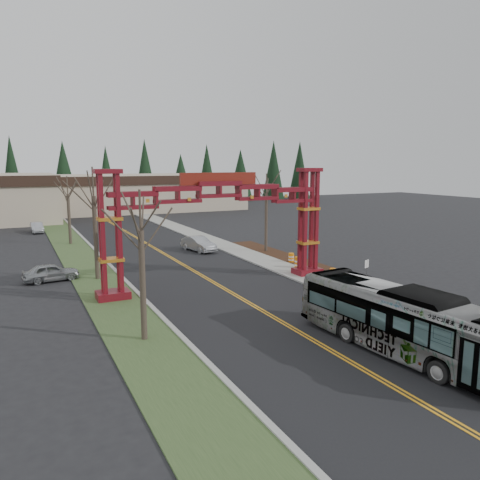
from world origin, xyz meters
TOP-DOWN VIEW (x-y plane):
  - ground at (0.00, 0.00)m, footprint 200.00×200.00m
  - road at (0.00, 25.00)m, footprint 12.00×110.00m
  - lane_line_left at (-0.12, 25.00)m, footprint 0.12×100.00m
  - lane_line_right at (0.12, 25.00)m, footprint 0.12×100.00m
  - curb_right at (6.15, 25.00)m, footprint 0.30×110.00m
  - sidewalk_right at (7.60, 25.00)m, footprint 2.60×110.00m
  - landscape_strip at (10.20, 10.00)m, footprint 2.60×50.00m
  - grass_median at (-8.00, 25.00)m, footprint 4.00×110.00m
  - curb_left at (-6.15, 25.00)m, footprint 0.30×110.00m
  - gateway_arch at (0.00, 18.00)m, footprint 18.20×1.60m
  - retail_building_east at (10.00, 79.95)m, footprint 38.00×20.30m
  - conifer_treeline at (0.25, 92.00)m, footprint 116.10×5.60m
  - transit_bus at (2.90, 2.50)m, footprint 3.87×12.09m
  - silver_sedan at (3.75, 32.15)m, footprint 2.64×5.01m
  - parked_car_near_a at (-11.41, 25.28)m, footprint 4.42×2.19m
  - parked_car_far_a at (-11.00, 54.42)m, footprint 1.63×4.24m
  - bare_tree_median_near at (-8.00, 9.64)m, footprint 3.19×3.19m
  - bare_tree_median_mid at (-8.00, 24.28)m, footprint 3.47×3.47m
  - bare_tree_median_far at (-8.00, 42.75)m, footprint 3.42×3.42m
  - bare_tree_right_far at (10.00, 28.66)m, footprint 3.12×3.12m
  - street_sign at (9.64, 12.64)m, footprint 0.48×0.20m
  - barrel_south at (9.02, 15.90)m, footprint 0.49×0.49m
  - barrel_mid at (8.59, 20.34)m, footprint 0.59×0.59m
  - barrel_north at (9.38, 22.68)m, footprint 0.52×0.52m

SIDE VIEW (x-z plane):
  - ground at x=0.00m, z-range 0.00..0.00m
  - road at x=0.00m, z-range 0.00..0.02m
  - lane_line_left at x=-0.12m, z-range 0.02..0.03m
  - lane_line_right at x=0.12m, z-range 0.02..0.03m
  - grass_median at x=-8.00m, z-range 0.00..0.08m
  - landscape_strip at x=10.20m, z-range 0.00..0.12m
  - curb_right at x=6.15m, z-range 0.00..0.15m
  - curb_left at x=-6.15m, z-range 0.00..0.15m
  - sidewalk_right at x=7.60m, z-range 0.01..0.15m
  - barrel_south at x=9.02m, z-range 0.00..0.92m
  - barrel_north at x=9.38m, z-range 0.00..0.96m
  - barrel_mid at x=8.59m, z-range 0.00..1.09m
  - parked_car_far_a at x=-11.00m, z-range 0.00..1.38m
  - parked_car_near_a at x=-11.41m, z-range 0.00..1.45m
  - silver_sedan at x=3.75m, z-range 0.00..1.57m
  - street_sign at x=9.64m, z-range 0.47..2.63m
  - transit_bus at x=2.90m, z-range 0.00..3.31m
  - retail_building_east at x=10.00m, z-range 0.01..7.01m
  - bare_tree_median_far at x=-8.00m, z-range 1.64..9.50m
  - bare_tree_median_near at x=-8.00m, z-range 1.84..9.81m
  - gateway_arch at x=0.00m, z-range 1.53..10.43m
  - bare_tree_right_far at x=10.00m, z-range 2.00..10.22m
  - conifer_treeline at x=0.25m, z-range -0.01..12.99m
  - bare_tree_median_mid at x=-8.00m, z-range 2.17..11.17m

